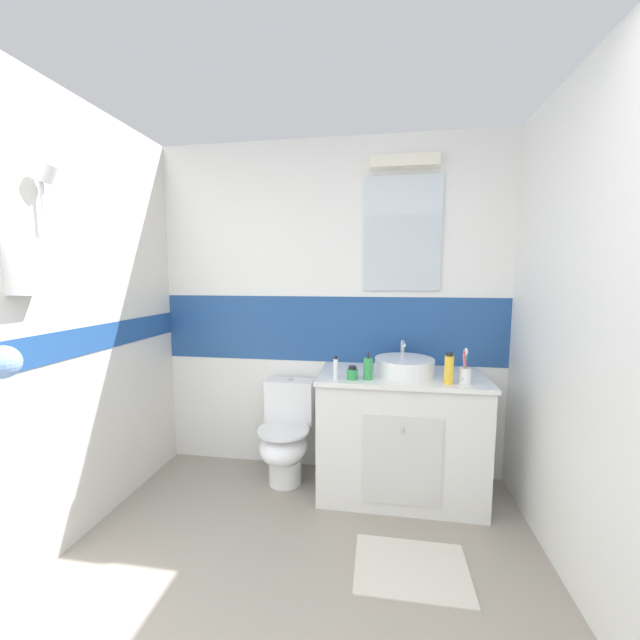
{
  "coord_description": "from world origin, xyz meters",
  "views": [
    {
      "loc": [
        0.38,
        -0.4,
        1.5
      ],
      "look_at": [
        0.03,
        1.82,
        1.24
      ],
      "focal_mm": 21.03,
      "sensor_mm": 36.0,
      "label": 1
    }
  ],
  "objects_px": {
    "hair_gel_jar": "(352,373)",
    "toothbrush_cup": "(465,374)",
    "sink_basin": "(404,366)",
    "shampoo_bottle_tall": "(449,369)",
    "soap_dispenser": "(368,368)",
    "toilet": "(286,435)",
    "toothpaste_tube_upright": "(336,368)"
  },
  "relations": [
    {
      "from": "hair_gel_jar",
      "to": "toothbrush_cup",
      "type": "bearing_deg",
      "value": 1.02
    },
    {
      "from": "sink_basin",
      "to": "shampoo_bottle_tall",
      "type": "height_order",
      "value": "sink_basin"
    },
    {
      "from": "sink_basin",
      "to": "shampoo_bottle_tall",
      "type": "relative_size",
      "value": 2.27
    },
    {
      "from": "sink_basin",
      "to": "soap_dispenser",
      "type": "height_order",
      "value": "sink_basin"
    },
    {
      "from": "sink_basin",
      "to": "toothbrush_cup",
      "type": "relative_size",
      "value": 1.97
    },
    {
      "from": "toilet",
      "to": "shampoo_bottle_tall",
      "type": "height_order",
      "value": "shampoo_bottle_tall"
    },
    {
      "from": "toilet",
      "to": "toothpaste_tube_upright",
      "type": "xyz_separation_m",
      "value": [
        0.39,
        -0.24,
        0.57
      ]
    },
    {
      "from": "toothpaste_tube_upright",
      "to": "hair_gel_jar",
      "type": "bearing_deg",
      "value": 9.95
    },
    {
      "from": "toilet",
      "to": "toothbrush_cup",
      "type": "xyz_separation_m",
      "value": [
        1.18,
        -0.21,
        0.56
      ]
    },
    {
      "from": "toothpaste_tube_upright",
      "to": "sink_basin",
      "type": "bearing_deg",
      "value": 23.82
    },
    {
      "from": "sink_basin",
      "to": "toothbrush_cup",
      "type": "bearing_deg",
      "value": -24.83
    },
    {
      "from": "sink_basin",
      "to": "toothpaste_tube_upright",
      "type": "height_order",
      "value": "sink_basin"
    },
    {
      "from": "sink_basin",
      "to": "soap_dispenser",
      "type": "xyz_separation_m",
      "value": [
        -0.24,
        -0.16,
        0.01
      ]
    },
    {
      "from": "soap_dispenser",
      "to": "toothpaste_tube_upright",
      "type": "xyz_separation_m",
      "value": [
        -0.2,
        -0.03,
        0.0
      ]
    },
    {
      "from": "sink_basin",
      "to": "toothbrush_cup",
      "type": "height_order",
      "value": "toothbrush_cup"
    },
    {
      "from": "sink_basin",
      "to": "hair_gel_jar",
      "type": "xyz_separation_m",
      "value": [
        -0.33,
        -0.18,
        -0.02
      ]
    },
    {
      "from": "toilet",
      "to": "toothbrush_cup",
      "type": "distance_m",
      "value": 1.33
    },
    {
      "from": "toilet",
      "to": "toothpaste_tube_upright",
      "type": "relative_size",
      "value": 4.89
    },
    {
      "from": "toilet",
      "to": "soap_dispenser",
      "type": "relative_size",
      "value": 4.11
    },
    {
      "from": "toothbrush_cup",
      "to": "toothpaste_tube_upright",
      "type": "xyz_separation_m",
      "value": [
        -0.79,
        -0.03,
        0.01
      ]
    },
    {
      "from": "sink_basin",
      "to": "hair_gel_jar",
      "type": "height_order",
      "value": "sink_basin"
    },
    {
      "from": "soap_dispenser",
      "to": "toothpaste_tube_upright",
      "type": "relative_size",
      "value": 1.19
    },
    {
      "from": "toothbrush_cup",
      "to": "shampoo_bottle_tall",
      "type": "height_order",
      "value": "toothbrush_cup"
    },
    {
      "from": "sink_basin",
      "to": "toilet",
      "type": "xyz_separation_m",
      "value": [
        -0.83,
        0.05,
        -0.56
      ]
    },
    {
      "from": "toothpaste_tube_upright",
      "to": "toothbrush_cup",
      "type": "bearing_deg",
      "value": 2.21
    },
    {
      "from": "toothbrush_cup",
      "to": "hair_gel_jar",
      "type": "height_order",
      "value": "toothbrush_cup"
    },
    {
      "from": "toothbrush_cup",
      "to": "soap_dispenser",
      "type": "height_order",
      "value": "toothbrush_cup"
    },
    {
      "from": "sink_basin",
      "to": "toilet",
      "type": "height_order",
      "value": "sink_basin"
    },
    {
      "from": "toilet",
      "to": "toothbrush_cup",
      "type": "bearing_deg",
      "value": -10.02
    },
    {
      "from": "toothpaste_tube_upright",
      "to": "toilet",
      "type": "bearing_deg",
      "value": 148.63
    },
    {
      "from": "soap_dispenser",
      "to": "toothbrush_cup",
      "type": "bearing_deg",
      "value": 0.14
    },
    {
      "from": "soap_dispenser",
      "to": "shampoo_bottle_tall",
      "type": "bearing_deg",
      "value": -2.42
    }
  ]
}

